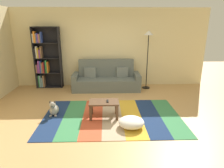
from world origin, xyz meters
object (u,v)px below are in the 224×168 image
Objects in this scene: dog at (54,109)px; standing_lamp at (148,41)px; bookshelf at (45,60)px; tv_remote at (108,101)px; couch at (106,80)px; pouf at (131,122)px; coffee_table at (104,105)px.

standing_lamp reaches higher than dog.
bookshelf is 2.57m from dog.
dog is 1.35m from tv_remote.
dog is at bearing 172.14° from tv_remote.
couch is 5.69× the size of dog.
standing_lamp reaches higher than tv_remote.
couch is 2.24m from bookshelf.
couch is 1.15× the size of standing_lamp.
couch is 2.73m from pouf.
pouf is at bearing -48.16° from bookshelf.
bookshelf is 4.06m from pouf.
bookshelf is at bearing 130.07° from tv_remote.
pouf is at bearing -78.87° from couch.
coffee_table is at bearing -7.02° from dog.
standing_lamp is at bearing 2.13° from couch.
coffee_table is at bearing -91.84° from couch.
bookshelf is at bearing 176.23° from standing_lamp.
dog is (-1.30, -2.01, -0.18)m from couch.
coffee_table is at bearing 176.19° from tv_remote.
tv_remote is (2.14, -2.45, -0.57)m from bookshelf.
tv_remote is at bearing -2.70° from coffee_table.
tv_remote is at bearing -48.81° from bookshelf.
bookshelf is 3.26m from coffee_table.
tv_remote is (-0.51, 0.51, 0.29)m from pouf.
dog reaches higher than pouf.
pouf is 3.24m from standing_lamp.
tv_remote is at bearing -89.50° from couch.
couch is 2.17m from tv_remote.
coffee_table is 1.74× the size of dog.
standing_lamp reaches higher than pouf.
pouf is 1.40× the size of dog.
tv_remote is (0.09, -0.00, 0.09)m from coffee_table.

